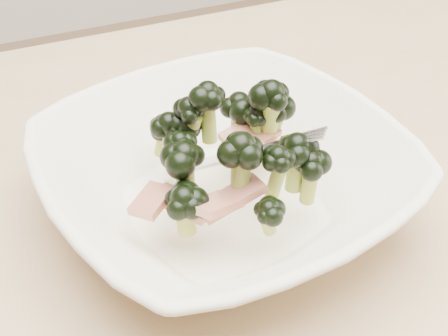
{
  "coord_description": "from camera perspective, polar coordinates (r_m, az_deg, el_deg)",
  "views": [
    {
      "loc": [
        -0.22,
        -0.39,
        1.14
      ],
      "look_at": [
        -0.05,
        0.0,
        0.8
      ],
      "focal_mm": 50.0,
      "sensor_mm": 36.0,
      "label": 1
    }
  ],
  "objects": [
    {
      "name": "dining_table",
      "position": [
        0.66,
        3.93,
        -9.12
      ],
      "size": [
        1.2,
        0.8,
        0.75
      ],
      "color": "tan",
      "rests_on": "ground"
    },
    {
      "name": "broccoli_dish",
      "position": [
        0.55,
        0.06,
        -0.61
      ],
      "size": [
        0.36,
        0.36,
        0.13
      ],
      "color": "white",
      "rests_on": "dining_table"
    }
  ]
}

